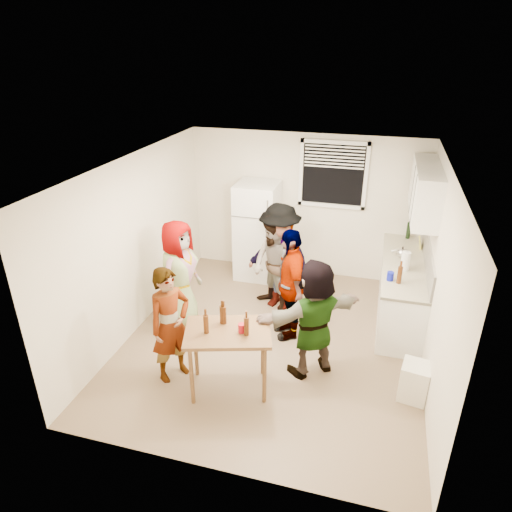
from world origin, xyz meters
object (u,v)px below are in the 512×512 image
(kettle, at_px, (402,257))
(red_cup, at_px, (242,332))
(wine_bottle, at_px, (407,238))
(guest_stripe, at_px, (175,374))
(trash_bin, at_px, (415,380))
(guest_back_right, at_px, (278,306))
(beer_bottle_counter, at_px, (398,283))
(guest_back_left, at_px, (273,308))
(guest_black, at_px, (288,333))
(serving_table, at_px, (230,387))
(blue_cup, at_px, (390,280))
(refrigerator, at_px, (257,231))
(guest_orange, at_px, (311,370))
(beer_bottle_table, at_px, (206,333))
(guest_grey, at_px, (183,324))

(kettle, distance_m, red_cup, 2.99)
(wine_bottle, relative_size, guest_stripe, 0.18)
(kettle, relative_size, trash_bin, 0.47)
(guest_back_right, bearing_deg, beer_bottle_counter, 8.55)
(guest_back_left, distance_m, guest_black, 0.72)
(guest_back_right, bearing_deg, serving_table, -71.59)
(blue_cup, bearing_deg, refrigerator, 149.06)
(refrigerator, xyz_separation_m, guest_stripe, (-0.28, -2.93, -0.85))
(kettle, distance_m, guest_orange, 2.28)
(red_cup, relative_size, guest_orange, 0.07)
(kettle, xyz_separation_m, beer_bottle_table, (-2.16, -2.52, -0.07))
(guest_grey, distance_m, guest_black, 1.58)
(trash_bin, bearing_deg, guest_back_right, 141.55)
(wine_bottle, bearing_deg, trash_bin, -87.68)
(blue_cup, distance_m, guest_orange, 1.62)
(blue_cup, distance_m, trash_bin, 1.42)
(blue_cup, height_order, trash_bin, blue_cup)
(trash_bin, relative_size, guest_back_right, 0.27)
(guest_back_right, bearing_deg, beer_bottle_table, -77.32)
(kettle, relative_size, beer_bottle_table, 0.97)
(red_cup, xyz_separation_m, guest_grey, (-1.28, 1.11, -0.83))
(kettle, height_order, beer_bottle_table, kettle)
(guest_grey, bearing_deg, refrigerator, -10.82)
(guest_stripe, xyz_separation_m, guest_back_right, (0.89, 1.97, 0.00))
(red_cup, bearing_deg, serving_table, -174.05)
(guest_black, bearing_deg, guest_grey, -109.22)
(wine_bottle, height_order, beer_bottle_counter, wine_bottle)
(red_cup, height_order, guest_black, red_cup)
(guest_stripe, height_order, guest_orange, guest_orange)
(kettle, xyz_separation_m, wine_bottle, (0.10, 0.79, 0.00))
(guest_back_left, bearing_deg, refrigerator, 156.94)
(beer_bottle_table, xyz_separation_m, guest_black, (0.68, 1.41, -0.83))
(guest_back_left, bearing_deg, beer_bottle_table, -59.16)
(guest_stripe, xyz_separation_m, guest_orange, (1.65, 0.55, 0.00))
(guest_stripe, bearing_deg, guest_back_right, 8.00)
(trash_bin, bearing_deg, red_cup, -168.52)
(beer_bottle_table, distance_m, red_cup, 0.40)
(refrigerator, height_order, red_cup, refrigerator)
(trash_bin, xyz_separation_m, guest_grey, (-3.26, 0.71, -0.25))
(beer_bottle_counter, relative_size, guest_back_right, 0.14)
(kettle, relative_size, blue_cup, 1.79)
(serving_table, bearing_deg, guest_back_left, 87.65)
(trash_bin, bearing_deg, guest_orange, 172.02)
(blue_cup, height_order, guest_orange, blue_cup)
(refrigerator, distance_m, guest_orange, 2.87)
(beer_bottle_table, height_order, guest_back_right, beer_bottle_table)
(guest_stripe, distance_m, guest_orange, 1.74)
(blue_cup, relative_size, guest_black, 0.08)
(refrigerator, height_order, beer_bottle_table, refrigerator)
(beer_bottle_table, relative_size, guest_stripe, 0.15)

